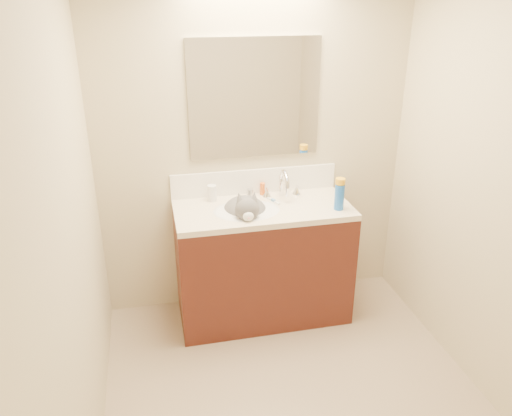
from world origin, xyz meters
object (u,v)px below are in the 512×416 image
vanity_cabinet (263,265)px  amber_bottle (262,189)px  pill_bottle (212,193)px  spray_can (339,197)px  silver_jar (250,193)px  cat (246,213)px  faucet (283,186)px  basin (247,220)px

vanity_cabinet → amber_bottle: 0.54m
pill_bottle → amber_bottle: bearing=5.2°
spray_can → vanity_cabinet: bearing=163.6°
silver_jar → cat: bearing=-108.9°
spray_can → cat: bearing=167.7°
pill_bottle → spray_can: bearing=-22.1°
silver_jar → spray_can: 0.64m
faucet → silver_jar: faucet is taller
basin → cat: (-0.00, 0.02, 0.05)m
faucet → pill_bottle: bearing=174.6°
basin → spray_can: (0.61, -0.11, 0.16)m
basin → pill_bottle: size_ratio=3.95×
pill_bottle → silver_jar: 0.28m
faucet → pill_bottle: faucet is taller
faucet → amber_bottle: faucet is taller
pill_bottle → faucet: bearing=-5.4°
vanity_cabinet → cat: cat is taller
basin → silver_jar: bearing=73.2°
silver_jar → faucet: bearing=-17.8°
faucet → amber_bottle: (-0.13, 0.08, -0.04)m
faucet → amber_bottle: bearing=148.6°
vanity_cabinet → faucet: faucet is taller
pill_bottle → vanity_cabinet: bearing=-29.9°
vanity_cabinet → basin: bearing=-166.0°
vanity_cabinet → silver_jar: 0.52m
vanity_cabinet → cat: size_ratio=2.73×
pill_bottle → amber_bottle: (0.37, 0.03, -0.01)m
amber_bottle → spray_can: size_ratio=0.50×
vanity_cabinet → basin: size_ratio=2.67×
silver_jar → basin: bearing=-106.8°
basin → cat: 0.05m
pill_bottle → amber_bottle: 0.37m
faucet → silver_jar: (-0.23, 0.07, -0.06)m
basin → amber_bottle: amber_bottle is taller
vanity_cabinet → pill_bottle: 0.63m
cat → silver_jar: (0.08, 0.22, 0.05)m
basin → pill_bottle: bearing=133.1°
basin → faucet: size_ratio=1.61×
faucet → spray_can: faucet is taller
basin → spray_can: size_ratio=2.54×
basin → silver_jar: size_ratio=8.26×
basin → silver_jar: silver_jar is taller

